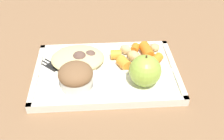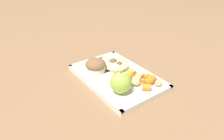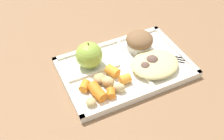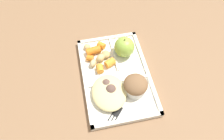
% 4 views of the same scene
% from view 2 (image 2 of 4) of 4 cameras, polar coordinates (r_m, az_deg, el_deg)
% --- Properties ---
extents(ground, '(6.00, 6.00, 0.00)m').
position_cam_2_polar(ground, '(0.76, 1.28, -2.62)').
color(ground, '#846042').
extents(lunch_tray, '(0.34, 0.22, 0.02)m').
position_cam_2_polar(lunch_tray, '(0.75, 1.30, -2.15)').
color(lunch_tray, silver).
rests_on(lunch_tray, ground).
extents(green_apple, '(0.07, 0.07, 0.08)m').
position_cam_2_polar(green_apple, '(0.65, 2.46, -3.53)').
color(green_apple, '#93B742').
rests_on(green_apple, lunch_tray).
extents(bran_muffin, '(0.08, 0.08, 0.06)m').
position_cam_2_polar(bran_muffin, '(0.76, -4.64, 1.12)').
color(bran_muffin, silver).
rests_on(bran_muffin, lunch_tray).
extents(carrot_slice_back, '(0.03, 0.03, 0.03)m').
position_cam_2_polar(carrot_slice_back, '(0.70, 9.85, -3.40)').
color(carrot_slice_back, orange).
rests_on(carrot_slice_back, lunch_tray).
extents(carrot_slice_diagonal, '(0.03, 0.02, 0.02)m').
position_cam_2_polar(carrot_slice_diagonal, '(0.75, 5.62, -0.69)').
color(carrot_slice_diagonal, orange).
rests_on(carrot_slice_diagonal, lunch_tray).
extents(carrot_slice_center, '(0.04, 0.04, 0.03)m').
position_cam_2_polar(carrot_slice_center, '(0.72, 4.20, -2.07)').
color(carrot_slice_center, orange).
rests_on(carrot_slice_center, lunch_tray).
extents(carrot_slice_small, '(0.03, 0.03, 0.03)m').
position_cam_2_polar(carrot_slice_small, '(0.72, 10.95, -2.68)').
color(carrot_slice_small, orange).
rests_on(carrot_slice_small, lunch_tray).
extents(carrot_slice_tilted, '(0.03, 0.03, 0.02)m').
position_cam_2_polar(carrot_slice_tilted, '(0.74, 9.75, -1.84)').
color(carrot_slice_tilted, orange).
rests_on(carrot_slice_tilted, lunch_tray).
extents(carrot_slice_near_corner, '(0.03, 0.03, 0.02)m').
position_cam_2_polar(carrot_slice_near_corner, '(0.68, 9.67, -4.82)').
color(carrot_slice_near_corner, orange).
rests_on(carrot_slice_near_corner, lunch_tray).
extents(potato_chunk_wedge, '(0.04, 0.03, 0.02)m').
position_cam_2_polar(potato_chunk_wedge, '(0.75, 8.06, -1.09)').
color(potato_chunk_wedge, tan).
rests_on(potato_chunk_wedge, lunch_tray).
extents(potato_chunk_large, '(0.04, 0.04, 0.02)m').
position_cam_2_polar(potato_chunk_large, '(0.70, 6.71, -3.44)').
color(potato_chunk_large, tan).
rests_on(potato_chunk_large, lunch_tray).
extents(potato_chunk_browned, '(0.03, 0.03, 0.02)m').
position_cam_2_polar(potato_chunk_browned, '(0.71, 12.94, -3.65)').
color(potato_chunk_browned, tan).
rests_on(potato_chunk_browned, lunch_tray).
extents(potato_chunk_corner, '(0.04, 0.04, 0.03)m').
position_cam_2_polar(potato_chunk_corner, '(0.72, 7.27, -2.28)').
color(potato_chunk_corner, tan).
rests_on(potato_chunk_corner, lunch_tray).
extents(egg_noodle_pile, '(0.13, 0.11, 0.03)m').
position_cam_2_polar(egg_noodle_pile, '(0.81, 0.51, 1.98)').
color(egg_noodle_pile, '#D6C684').
rests_on(egg_noodle_pile, lunch_tray).
extents(meatball_front, '(0.03, 0.03, 0.03)m').
position_cam_2_polar(meatball_front, '(0.79, 2.03, 1.28)').
color(meatball_front, brown).
rests_on(meatball_front, lunch_tray).
extents(meatball_side, '(0.04, 0.04, 0.04)m').
position_cam_2_polar(meatball_side, '(0.80, 0.33, 1.96)').
color(meatball_side, brown).
rests_on(meatball_side, lunch_tray).
extents(meatball_back, '(0.03, 0.03, 0.03)m').
position_cam_2_polar(meatball_back, '(0.81, 0.27, 1.90)').
color(meatball_back, brown).
rests_on(meatball_back, lunch_tray).
extents(meatball_center, '(0.03, 0.03, 0.03)m').
position_cam_2_polar(meatball_center, '(0.81, 0.40, 1.92)').
color(meatball_center, brown).
rests_on(meatball_center, lunch_tray).
extents(plastic_fork, '(0.13, 0.12, 0.00)m').
position_cam_2_polar(plastic_fork, '(0.83, -2.89, 1.75)').
color(plastic_fork, black).
rests_on(plastic_fork, lunch_tray).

